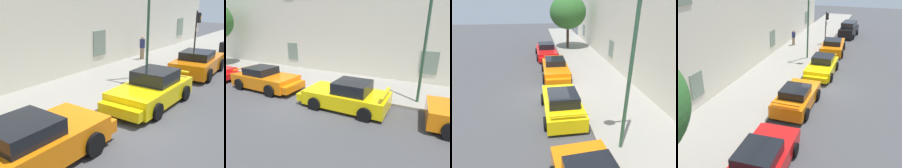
% 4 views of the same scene
% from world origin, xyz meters
% --- Properties ---
extents(ground_plane, '(80.00, 80.00, 0.00)m').
position_xyz_m(ground_plane, '(0.00, 0.00, 0.00)').
color(ground_plane, '#444447').
extents(sidewalk, '(60.00, 4.36, 0.14)m').
position_xyz_m(sidewalk, '(0.00, 3.98, 0.07)').
color(sidewalk, gray).
rests_on(sidewalk, ground).
extents(sportscar_red_lead, '(5.10, 2.34, 1.42)m').
position_xyz_m(sportscar_red_lead, '(-9.32, 0.38, 0.61)').
color(sportscar_red_lead, red).
rests_on(sportscar_red_lead, ground).
extents(sportscar_yellow_flank, '(4.65, 2.16, 1.41)m').
position_xyz_m(sportscar_yellow_flank, '(-3.36, 0.78, 0.63)').
color(sportscar_yellow_flank, orange).
rests_on(sportscar_yellow_flank, ground).
extents(sportscar_white_middle, '(4.56, 2.22, 1.43)m').
position_xyz_m(sportscar_white_middle, '(2.22, 0.59, 0.61)').
color(sportscar_white_middle, yellow).
rests_on(sportscar_white_middle, ground).
extents(tree_near_kerb, '(4.24, 4.24, 6.12)m').
position_xyz_m(tree_near_kerb, '(-13.00, 3.20, 4.32)').
color(tree_near_kerb, '#38281E').
rests_on(tree_near_kerb, sidewalk).
extents(street_lamp, '(0.44, 1.42, 6.46)m').
position_xyz_m(street_lamp, '(5.51, 2.29, 4.52)').
color(street_lamp, '#2D5138').
rests_on(street_lamp, sidewalk).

